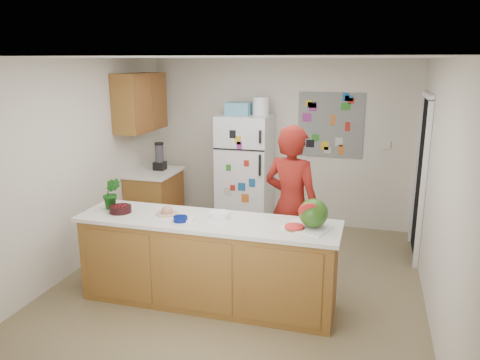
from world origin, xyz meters
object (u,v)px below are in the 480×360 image
(person, at_px, (291,207))
(cherry_bowl, at_px, (120,209))
(watermelon, at_px, (313,213))
(refrigerator, at_px, (245,172))

(person, relative_size, cherry_bowl, 7.96)
(watermelon, bearing_deg, cherry_bowl, -177.82)
(refrigerator, bearing_deg, watermelon, -60.74)
(watermelon, bearing_deg, refrigerator, 119.26)
(watermelon, xyz_separation_m, cherry_bowl, (-2.01, -0.08, -0.12))
(person, height_order, cherry_bowl, person)
(person, bearing_deg, refrigerator, -40.87)
(refrigerator, relative_size, person, 0.93)
(person, distance_m, cherry_bowl, 1.84)
(refrigerator, distance_m, cherry_bowl, 2.52)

